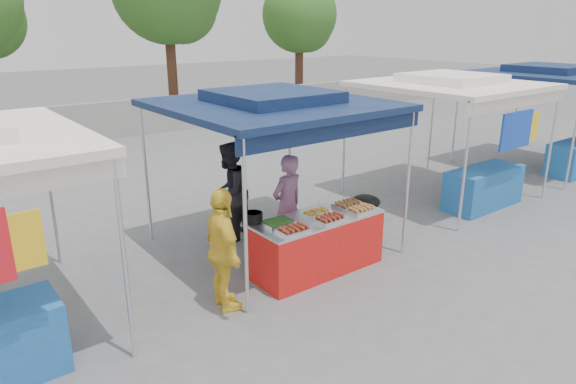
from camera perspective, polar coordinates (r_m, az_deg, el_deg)
ground_plane at (r=7.92m, az=2.68°, el=-8.32°), size 80.00×80.00×0.00m
back_wall at (r=17.27m, az=-21.73°, el=7.12°), size 40.00×0.25×1.20m
main_canopy at (r=7.93m, az=-1.65°, el=9.76°), size 3.20×3.20×2.57m
neighbor_stall_right at (r=11.05m, az=19.06°, el=7.13°), size 3.20×3.20×2.57m
neighbor_stall_far at (r=14.53m, az=28.02°, el=8.44°), size 3.20×3.20×2.57m
tree_3 at (r=23.44m, az=1.49°, el=18.73°), size 3.31×3.21×5.51m
vendor_table at (r=7.67m, az=3.21°, el=-5.74°), size 2.00×0.80×0.85m
food_tray_fl at (r=6.94m, az=0.59°, el=-4.21°), size 0.42×0.30×0.07m
food_tray_fm at (r=7.34m, az=4.68°, el=-2.99°), size 0.42×0.30×0.07m
food_tray_fr at (r=7.76m, az=8.08°, el=-1.94°), size 0.42×0.30×0.07m
food_tray_bl at (r=7.19m, az=-1.12°, el=-3.40°), size 0.42×0.30×0.07m
food_tray_bm at (r=7.58m, az=3.14°, el=-2.29°), size 0.42×0.30×0.07m
food_tray_br at (r=7.96m, az=6.65°, el=-1.37°), size 0.42×0.30×0.07m
cooking_pot at (r=7.27m, az=-3.85°, el=-2.84°), size 0.26×0.26×0.15m
skewer_cup at (r=7.36m, az=3.38°, el=-2.80°), size 0.08×0.08×0.10m
wok_burner at (r=8.73m, az=8.55°, el=-2.43°), size 0.49×0.49×0.82m
crate_left at (r=8.07m, az=-1.23°, el=-6.66°), size 0.46×0.32×0.28m
crate_right at (r=8.46m, az=2.72°, el=-5.47°), size 0.47×0.33×0.28m
crate_stacked at (r=8.35m, az=2.74°, el=-3.75°), size 0.44×0.31×0.27m
vendor_woman at (r=8.02m, az=-0.07°, el=-1.55°), size 0.65×0.47×1.65m
helper_man at (r=8.68m, az=-6.53°, el=0.03°), size 1.03×0.97×1.69m
customer_person at (r=6.55m, az=-7.21°, el=-6.46°), size 0.55×1.01×1.63m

